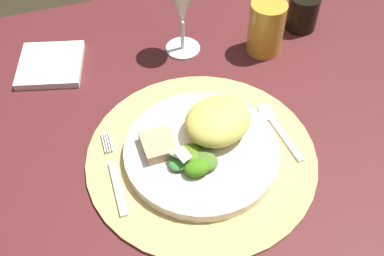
{
  "coord_description": "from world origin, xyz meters",
  "views": [
    {
      "loc": [
        -0.19,
        -0.49,
        1.35
      ],
      "look_at": [
        -0.03,
        -0.0,
        0.75
      ],
      "focal_mm": 42.82,
      "sensor_mm": 36.0,
      "label": 1
    }
  ],
  "objects_px": {
    "dinner_plate": "(202,151)",
    "fork": "(115,176)",
    "amber_tumbler": "(266,28)",
    "napkin": "(51,65)",
    "wine_glass": "(182,6)",
    "dining_table": "(204,165)",
    "dark_tumbler": "(303,12)",
    "spoon": "(273,122)"
  },
  "relations": [
    {
      "from": "dinner_plate",
      "to": "fork",
      "type": "bearing_deg",
      "value": 179.05
    },
    {
      "from": "fork",
      "to": "amber_tumbler",
      "type": "distance_m",
      "value": 0.43
    },
    {
      "from": "napkin",
      "to": "dinner_plate",
      "type": "bearing_deg",
      "value": -55.66
    },
    {
      "from": "dinner_plate",
      "to": "wine_glass",
      "type": "distance_m",
      "value": 0.3
    },
    {
      "from": "dining_table",
      "to": "dark_tumbler",
      "type": "xyz_separation_m",
      "value": [
        0.3,
        0.22,
        0.14
      ]
    },
    {
      "from": "dining_table",
      "to": "amber_tumbler",
      "type": "relative_size",
      "value": 12.75
    },
    {
      "from": "dining_table",
      "to": "spoon",
      "type": "xyz_separation_m",
      "value": [
        0.12,
        -0.03,
        0.11
      ]
    },
    {
      "from": "wine_glass",
      "to": "fork",
      "type": "bearing_deg",
      "value": -126.32
    },
    {
      "from": "wine_glass",
      "to": "dark_tumbler",
      "type": "distance_m",
      "value": 0.28
    },
    {
      "from": "dining_table",
      "to": "amber_tumbler",
      "type": "bearing_deg",
      "value": 42.09
    },
    {
      "from": "dining_table",
      "to": "wine_glass",
      "type": "xyz_separation_m",
      "value": [
        0.03,
        0.23,
        0.21
      ]
    },
    {
      "from": "fork",
      "to": "spoon",
      "type": "height_order",
      "value": "spoon"
    },
    {
      "from": "dining_table",
      "to": "dark_tumbler",
      "type": "height_order",
      "value": "dark_tumbler"
    },
    {
      "from": "spoon",
      "to": "dark_tumbler",
      "type": "distance_m",
      "value": 0.3
    },
    {
      "from": "dining_table",
      "to": "dinner_plate",
      "type": "xyz_separation_m",
      "value": [
        -0.03,
        -0.05,
        0.12
      ]
    },
    {
      "from": "napkin",
      "to": "amber_tumbler",
      "type": "xyz_separation_m",
      "value": [
        0.43,
        -0.08,
        0.05
      ]
    },
    {
      "from": "spoon",
      "to": "wine_glass",
      "type": "relative_size",
      "value": 0.89
    },
    {
      "from": "wine_glass",
      "to": "dark_tumbler",
      "type": "height_order",
      "value": "wine_glass"
    },
    {
      "from": "dining_table",
      "to": "napkin",
      "type": "distance_m",
      "value": 0.37
    },
    {
      "from": "napkin",
      "to": "dark_tumbler",
      "type": "xyz_separation_m",
      "value": [
        0.54,
        -0.04,
        0.03
      ]
    },
    {
      "from": "dining_table",
      "to": "amber_tumbler",
      "type": "height_order",
      "value": "amber_tumbler"
    },
    {
      "from": "amber_tumbler",
      "to": "wine_glass",
      "type": "bearing_deg",
      "value": 161.26
    },
    {
      "from": "napkin",
      "to": "wine_glass",
      "type": "xyz_separation_m",
      "value": [
        0.27,
        -0.03,
        0.1
      ]
    },
    {
      "from": "wine_glass",
      "to": "dark_tumbler",
      "type": "bearing_deg",
      "value": -2.01
    },
    {
      "from": "dining_table",
      "to": "amber_tumbler",
      "type": "xyz_separation_m",
      "value": [
        0.19,
        0.17,
        0.16
      ]
    },
    {
      "from": "dinner_plate",
      "to": "fork",
      "type": "xyz_separation_m",
      "value": [
        -0.15,
        0.0,
        -0.01
      ]
    },
    {
      "from": "dark_tumbler",
      "to": "amber_tumbler",
      "type": "bearing_deg",
      "value": -157.66
    },
    {
      "from": "spoon",
      "to": "amber_tumbler",
      "type": "distance_m",
      "value": 0.22
    },
    {
      "from": "spoon",
      "to": "amber_tumbler",
      "type": "bearing_deg",
      "value": 70.52
    },
    {
      "from": "amber_tumbler",
      "to": "fork",
      "type": "bearing_deg",
      "value": -148.37
    },
    {
      "from": "dining_table",
      "to": "dark_tumbler",
      "type": "relative_size",
      "value": 18.42
    },
    {
      "from": "fork",
      "to": "dark_tumbler",
      "type": "xyz_separation_m",
      "value": [
        0.47,
        0.27,
        0.03
      ]
    },
    {
      "from": "dark_tumbler",
      "to": "dinner_plate",
      "type": "bearing_deg",
      "value": -140.15
    },
    {
      "from": "fork",
      "to": "wine_glass",
      "type": "bearing_deg",
      "value": 53.68
    },
    {
      "from": "fork",
      "to": "napkin",
      "type": "distance_m",
      "value": 0.31
    },
    {
      "from": "fork",
      "to": "dark_tumbler",
      "type": "bearing_deg",
      "value": 29.63
    },
    {
      "from": "napkin",
      "to": "amber_tumbler",
      "type": "relative_size",
      "value": 1.17
    },
    {
      "from": "amber_tumbler",
      "to": "dark_tumbler",
      "type": "relative_size",
      "value": 1.44
    },
    {
      "from": "dining_table",
      "to": "dinner_plate",
      "type": "relative_size",
      "value": 5.42
    },
    {
      "from": "dining_table",
      "to": "fork",
      "type": "bearing_deg",
      "value": -163.33
    },
    {
      "from": "dining_table",
      "to": "spoon",
      "type": "bearing_deg",
      "value": -12.72
    },
    {
      "from": "spoon",
      "to": "napkin",
      "type": "distance_m",
      "value": 0.46
    }
  ]
}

